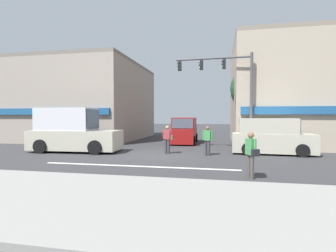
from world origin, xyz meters
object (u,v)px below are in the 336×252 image
traffic_light_mast (230,84)px  van_crossing_leftbound (184,131)px  box_truck_approaching_near (72,132)px  utility_pole_near_left (88,95)px  pedestrian_far_side (168,138)px  van_crossing_center (271,137)px  pedestrian_foreground_with_bag (251,152)px  pedestrian_mid_crossing (208,139)px  street_tree (256,89)px

traffic_light_mast → van_crossing_leftbound: traffic_light_mast is taller
box_truck_approaching_near → utility_pole_near_left: bearing=108.7°
pedestrian_far_side → box_truck_approaching_near: bearing=-176.8°
van_crossing_center → van_crossing_leftbound: bearing=138.4°
utility_pole_near_left → pedestrian_foreground_with_bag: utility_pole_near_left is taller
van_crossing_leftbound → pedestrian_mid_crossing: 6.98m
pedestrian_foreground_with_bag → utility_pole_near_left: bearing=138.7°
street_tree → pedestrian_foreground_with_bag: street_tree is taller
van_crossing_leftbound → pedestrian_mid_crossing: bearing=-71.3°
traffic_light_mast → pedestrian_foreground_with_bag: traffic_light_mast is taller
pedestrian_mid_crossing → box_truck_approaching_near: bearing=-179.4°
utility_pole_near_left → pedestrian_far_side: size_ratio=4.60×
utility_pole_near_left → van_crossing_leftbound: (7.98, 1.34, -2.99)m
box_truck_approaching_near → pedestrian_mid_crossing: bearing=0.6°
street_tree → utility_pole_near_left: size_ratio=0.82×
traffic_light_mast → van_crossing_leftbound: size_ratio=1.33×
traffic_light_mast → pedestrian_far_side: (-3.65, -1.94, -3.35)m
street_tree → utility_pole_near_left: (-13.57, -0.86, -0.36)m
traffic_light_mast → pedestrian_foreground_with_bag: size_ratio=3.71×
van_crossing_leftbound → van_crossing_center: (5.89, -5.23, 0.00)m
box_truck_approaching_near → pedestrian_far_side: 6.06m
street_tree → van_crossing_center: street_tree is taller
utility_pole_near_left → van_crossing_leftbound: size_ratio=1.65×
van_crossing_leftbound → traffic_light_mast: bearing=-51.4°
van_crossing_leftbound → box_truck_approaching_near: 9.11m
traffic_light_mast → van_crossing_center: (2.36, -0.81, -3.30)m
utility_pole_near_left → van_crossing_center: (13.87, -3.89, -2.99)m
van_crossing_center → pedestrian_foreground_with_bag: bearing=-105.5°
van_crossing_leftbound → pedestrian_foreground_with_bag: 12.58m
traffic_light_mast → pedestrian_far_side: 5.32m
street_tree → pedestrian_far_side: street_tree is taller
van_crossing_center → traffic_light_mast: bearing=161.0°
pedestrian_foreground_with_bag → street_tree: bearing=82.3°
utility_pole_near_left → van_crossing_leftbound: bearing=9.5°
utility_pole_near_left → street_tree: bearing=3.6°
traffic_light_mast → van_crossing_leftbound: bearing=128.6°
pedestrian_mid_crossing → van_crossing_leftbound: bearing=108.7°
traffic_light_mast → pedestrian_foreground_with_bag: (0.50, -7.49, -3.35)m
box_truck_approaching_near → van_crossing_center: bearing=7.0°
pedestrian_far_side → pedestrian_mid_crossing: bearing=-6.1°
utility_pole_near_left → pedestrian_foreground_with_bag: size_ratio=4.60×
pedestrian_mid_crossing → traffic_light_mast: bearing=59.5°
utility_pole_near_left → pedestrian_foreground_with_bag: 16.29m
pedestrian_foreground_with_bag → pedestrian_mid_crossing: 5.59m
van_crossing_center → box_truck_approaching_near: (-12.06, -1.47, 0.25)m
street_tree → traffic_light_mast: bearing=-117.5°
van_crossing_center → pedestrian_far_side: 6.12m
pedestrian_mid_crossing → pedestrian_foreground_with_bag: bearing=-71.3°
box_truck_approaching_near → pedestrian_mid_crossing: size_ratio=3.41×
pedestrian_far_side → street_tree: bearing=45.9°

